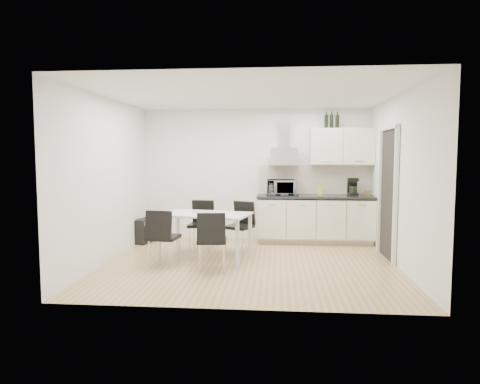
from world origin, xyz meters
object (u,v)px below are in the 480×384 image
at_px(dining_table, 205,218).
at_px(chair_near_left, 164,238).
at_px(chair_near_right, 212,241).
at_px(floor_speaker, 215,232).
at_px(chair_far_right, 239,227).
at_px(chair_far_left, 201,226).
at_px(kitchenette, 317,200).
at_px(guitar_amp, 146,230).

distance_m(dining_table, chair_near_left, 0.80).
xyz_separation_m(chair_near_right, floor_speaker, (-0.31, 2.36, -0.29)).
distance_m(chair_near_right, floor_speaker, 2.40).
relative_size(chair_far_right, chair_near_left, 1.00).
bearing_deg(chair_near_left, dining_table, 51.11).
xyz_separation_m(chair_far_left, chair_far_right, (0.68, -0.11, 0.00)).
relative_size(chair_far_right, chair_near_right, 1.00).
bearing_deg(chair_near_right, dining_table, 101.49).
relative_size(kitchenette, chair_far_right, 2.86).
height_order(chair_far_left, guitar_amp, chair_far_left).
height_order(chair_far_right, guitar_amp, chair_far_right).
xyz_separation_m(chair_far_right, guitar_amp, (-1.88, 0.70, -0.21)).
bearing_deg(chair_far_left, chair_far_right, 172.51).
bearing_deg(chair_near_right, chair_far_right, 71.14).
height_order(chair_far_left, chair_near_left, same).
distance_m(kitchenette, chair_near_right, 2.80).
xyz_separation_m(kitchenette, chair_far_right, (-1.42, -0.97, -0.39)).
bearing_deg(guitar_amp, dining_table, -29.03).
distance_m(kitchenette, chair_far_right, 1.76).
height_order(kitchenette, chair_near_left, kitchenette).
bearing_deg(dining_table, chair_far_left, 118.27).
bearing_deg(chair_far_right, guitar_amp, 4.48).
relative_size(dining_table, chair_near_left, 1.76).
relative_size(chair_far_left, guitar_amp, 1.47).
height_order(guitar_amp, floor_speaker, guitar_amp).
relative_size(chair_far_left, chair_near_right, 1.00).
xyz_separation_m(chair_far_left, guitar_amp, (-1.20, 0.59, -0.21)).
xyz_separation_m(kitchenette, chair_far_left, (-2.10, -0.86, -0.39)).
distance_m(dining_table, floor_speaker, 1.74).
bearing_deg(guitar_amp, kitchenette, 17.11).
xyz_separation_m(chair_far_right, floor_speaker, (-0.59, 1.14, -0.29)).
height_order(kitchenette, dining_table, kitchenette).
xyz_separation_m(dining_table, guitar_amp, (-1.38, 1.21, -0.44)).
bearing_deg(floor_speaker, chair_near_right, -96.59).
distance_m(chair_far_left, chair_near_left, 1.21).
bearing_deg(dining_table, floor_speaker, 105.28).
height_order(kitchenette, chair_far_right, kitchenette).
bearing_deg(dining_table, kitchenette, 49.88).
bearing_deg(dining_table, chair_far_right, 57.68).
xyz_separation_m(chair_far_left, floor_speaker, (0.09, 1.03, -0.29)).
distance_m(chair_far_left, guitar_amp, 1.35).
height_order(dining_table, chair_far_left, chair_far_left).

